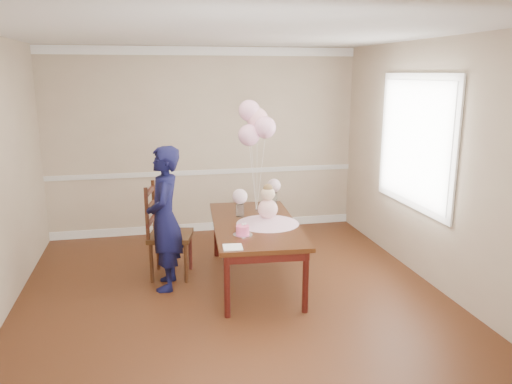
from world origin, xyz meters
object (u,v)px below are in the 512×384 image
Objects in this scene: birthday_cake at (243,230)px; dining_chair_seat at (171,236)px; woman at (165,219)px; dining_table_top at (255,225)px.

dining_chair_seat is at bearing 133.81° from birthday_cake.
woman reaches higher than dining_chair_seat.
dining_chair_seat is 0.30× the size of woman.
dining_table_top is 1.00m from woman.
woman is (-0.07, -0.31, 0.30)m from dining_chair_seat.
woman is at bearing -90.01° from dining_chair_seat.
dining_table_top is at bearing 94.39° from woman.
birthday_cake is (-0.22, -0.40, 0.08)m from dining_table_top.
dining_table_top is 1.17× the size of woman.
dining_table_top is 1.00m from dining_chair_seat.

